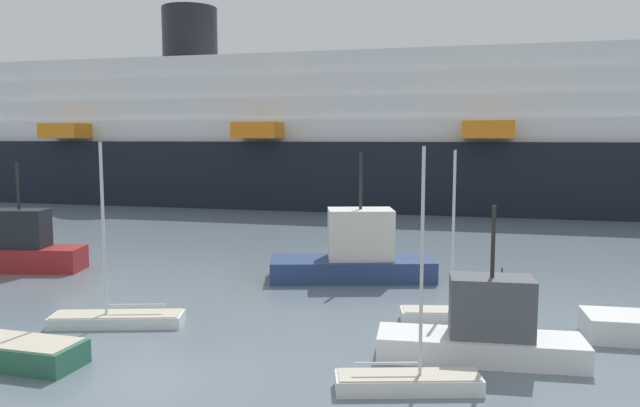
{
  "coord_description": "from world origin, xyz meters",
  "views": [
    {
      "loc": [
        9.3,
        -15.55,
        7.07
      ],
      "look_at": [
        0.0,
        16.63,
        3.45
      ],
      "focal_mm": 34.63,
      "sensor_mm": 36.0,
      "label": 1
    }
  ],
  "objects_px": {
    "sailboat_2": "(408,379)",
    "cruise_ship": "(380,139)",
    "sailboat_1": "(461,313)",
    "fishing_boat_0": "(484,330)",
    "sailboat_3": "(117,317)",
    "fishing_boat_3": "(17,249)",
    "channel_buoy_1": "(501,298)",
    "fishing_boat_2": "(356,254)"
  },
  "relations": [
    {
      "from": "sailboat_2",
      "to": "cruise_ship",
      "type": "bearing_deg",
      "value": 84.34
    },
    {
      "from": "sailboat_1",
      "to": "fishing_boat_0",
      "type": "xyz_separation_m",
      "value": [
        0.94,
        -3.9,
        0.62
      ]
    },
    {
      "from": "fishing_boat_0",
      "to": "sailboat_1",
      "type": "bearing_deg",
      "value": 96.8
    },
    {
      "from": "sailboat_3",
      "to": "fishing_boat_3",
      "type": "height_order",
      "value": "sailboat_3"
    },
    {
      "from": "cruise_ship",
      "to": "sailboat_2",
      "type": "bearing_deg",
      "value": -80.25
    },
    {
      "from": "sailboat_2",
      "to": "channel_buoy_1",
      "type": "xyz_separation_m",
      "value": [
        2.52,
        9.87,
        0.0
      ]
    },
    {
      "from": "fishing_boat_3",
      "to": "sailboat_1",
      "type": "bearing_deg",
      "value": -21.46
    },
    {
      "from": "sailboat_1",
      "to": "fishing_boat_2",
      "type": "distance_m",
      "value": 8.18
    },
    {
      "from": "sailboat_2",
      "to": "fishing_boat_2",
      "type": "height_order",
      "value": "sailboat_2"
    },
    {
      "from": "fishing_boat_2",
      "to": "fishing_boat_3",
      "type": "height_order",
      "value": "fishing_boat_2"
    },
    {
      "from": "fishing_boat_2",
      "to": "channel_buoy_1",
      "type": "bearing_deg",
      "value": -41.43
    },
    {
      "from": "sailboat_3",
      "to": "fishing_boat_3",
      "type": "xyz_separation_m",
      "value": [
        -10.81,
        6.91,
        0.83
      ]
    },
    {
      "from": "fishing_boat_2",
      "to": "fishing_boat_3",
      "type": "xyz_separation_m",
      "value": [
        -17.75,
        -3.06,
        -0.1
      ]
    },
    {
      "from": "fishing_boat_0",
      "to": "fishing_boat_2",
      "type": "height_order",
      "value": "fishing_boat_2"
    },
    {
      "from": "sailboat_2",
      "to": "sailboat_3",
      "type": "xyz_separation_m",
      "value": [
        -11.41,
        2.99,
        -0.0
      ]
    },
    {
      "from": "fishing_boat_0",
      "to": "cruise_ship",
      "type": "relative_size",
      "value": 0.05
    },
    {
      "from": "sailboat_3",
      "to": "fishing_boat_3",
      "type": "relative_size",
      "value": 0.93
    },
    {
      "from": "sailboat_3",
      "to": "channel_buoy_1",
      "type": "height_order",
      "value": "sailboat_3"
    },
    {
      "from": "fishing_boat_0",
      "to": "cruise_ship",
      "type": "bearing_deg",
      "value": 98.02
    },
    {
      "from": "channel_buoy_1",
      "to": "cruise_ship",
      "type": "distance_m",
      "value": 40.03
    },
    {
      "from": "sailboat_1",
      "to": "sailboat_3",
      "type": "xyz_separation_m",
      "value": [
        -12.44,
        -3.99,
        -0.01
      ]
    },
    {
      "from": "fishing_boat_2",
      "to": "sailboat_1",
      "type": "bearing_deg",
      "value": -65.0
    },
    {
      "from": "sailboat_3",
      "to": "fishing_boat_2",
      "type": "height_order",
      "value": "sailboat_3"
    },
    {
      "from": "fishing_boat_2",
      "to": "fishing_boat_3",
      "type": "distance_m",
      "value": 18.01
    },
    {
      "from": "sailboat_1",
      "to": "fishing_boat_3",
      "type": "relative_size",
      "value": 0.89
    },
    {
      "from": "sailboat_2",
      "to": "fishing_boat_0",
      "type": "bearing_deg",
      "value": 40.09
    },
    {
      "from": "fishing_boat_2",
      "to": "sailboat_3",
      "type": "bearing_deg",
      "value": -142.45
    },
    {
      "from": "channel_buoy_1",
      "to": "cruise_ship",
      "type": "relative_size",
      "value": 0.01
    },
    {
      "from": "sailboat_2",
      "to": "cruise_ship",
      "type": "relative_size",
      "value": 0.06
    },
    {
      "from": "sailboat_2",
      "to": "cruise_ship",
      "type": "xyz_separation_m",
      "value": [
        -9.7,
        47.43,
        6.49
      ]
    },
    {
      "from": "sailboat_2",
      "to": "fishing_boat_2",
      "type": "xyz_separation_m",
      "value": [
        -4.47,
        12.96,
        0.92
      ]
    },
    {
      "from": "fishing_boat_0",
      "to": "fishing_boat_3",
      "type": "bearing_deg",
      "value": 157.53
    },
    {
      "from": "fishing_boat_2",
      "to": "fishing_boat_0",
      "type": "bearing_deg",
      "value": -74.52
    },
    {
      "from": "sailboat_3",
      "to": "fishing_boat_2",
      "type": "relative_size",
      "value": 0.81
    },
    {
      "from": "sailboat_1",
      "to": "cruise_ship",
      "type": "distance_m",
      "value": 42.36
    },
    {
      "from": "fishing_boat_0",
      "to": "channel_buoy_1",
      "type": "relative_size",
      "value": 4.07
    },
    {
      "from": "fishing_boat_2",
      "to": "cruise_ship",
      "type": "height_order",
      "value": "cruise_ship"
    },
    {
      "from": "fishing_boat_3",
      "to": "fishing_boat_0",
      "type": "bearing_deg",
      "value": -30.05
    },
    {
      "from": "sailboat_3",
      "to": "cruise_ship",
      "type": "height_order",
      "value": "cruise_ship"
    },
    {
      "from": "sailboat_1",
      "to": "cruise_ship",
      "type": "relative_size",
      "value": 0.05
    },
    {
      "from": "sailboat_1",
      "to": "sailboat_2",
      "type": "relative_size",
      "value": 0.96
    },
    {
      "from": "fishing_boat_2",
      "to": "cruise_ship",
      "type": "bearing_deg",
      "value": 81.01
    }
  ]
}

